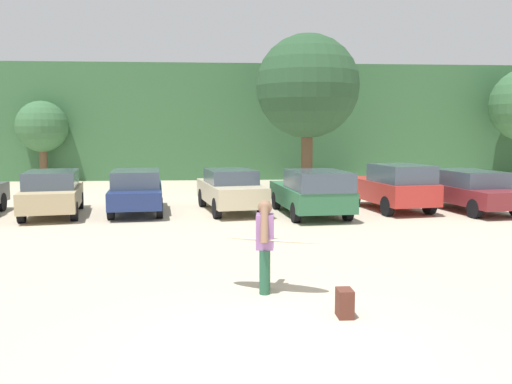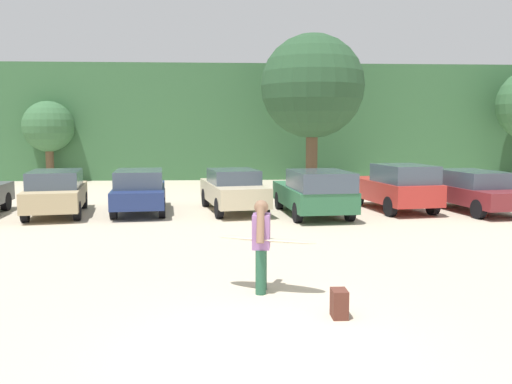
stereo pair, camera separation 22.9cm
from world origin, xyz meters
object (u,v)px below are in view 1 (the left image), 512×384
parked_car_forest_green (312,192)px  backpack_dropped (345,303)px  surfboard_cream (270,240)px  parked_car_tan (52,192)px  parked_car_maroon (470,189)px  parked_car_red (393,186)px  parked_car_navy (136,190)px  parked_car_champagne (230,189)px  person_adult (265,240)px

parked_car_forest_green → backpack_dropped: bearing=167.3°
parked_car_forest_green → surfboard_cream: 8.93m
parked_car_tan → parked_car_maroon: bearing=-100.1°
parked_car_maroon → backpack_dropped: parked_car_maroon is taller
parked_car_tan → parked_car_maroon: 14.79m
parked_car_tan → parked_car_red: size_ratio=1.03×
parked_car_navy → parked_car_tan: bearing=92.5°
parked_car_champagne → person_adult: bearing=171.3°
parked_car_red → parked_car_tan: bearing=81.6°
parked_car_maroon → backpack_dropped: size_ratio=10.34×
parked_car_tan → parked_car_navy: bearing=-91.2°
parked_car_tan → parked_car_forest_green: parked_car_forest_green is taller
parked_car_red → parked_car_forest_green: bearing=98.6°
surfboard_cream → parked_car_champagne: bearing=-64.6°
surfboard_cream → parked_car_red: bearing=-96.7°
parked_car_tan → parked_car_champagne: 6.15m
parked_car_tan → parked_car_maroon: parked_car_tan is taller
parked_car_tan → person_adult: bearing=-155.4°
parked_car_forest_green → person_adult: person_adult is taller
parked_car_maroon → person_adult: 12.54m
parked_car_navy → surfboard_cream: size_ratio=2.40×
parked_car_champagne → backpack_dropped: 11.50m
parked_car_maroon → person_adult: (-8.29, -9.41, 0.16)m
surfboard_cream → parked_car_tan: bearing=-32.2°
parked_car_navy → backpack_dropped: (4.85, -11.32, -0.59)m
parked_car_tan → parked_car_navy: size_ratio=0.98×
parked_car_red → surfboard_cream: 11.10m
parked_car_red → backpack_dropped: size_ratio=9.73×
parked_car_red → parked_car_navy: bearing=79.4°
parked_car_navy → parked_car_maroon: bearing=-98.4°
parked_car_navy → parked_car_red: 9.26m
backpack_dropped → parked_car_forest_green: bearing=83.0°
parked_car_forest_green → backpack_dropped: size_ratio=10.57×
parked_car_tan → surfboard_cream: 11.49m
parked_car_forest_green → parked_car_red: parked_car_red is taller
parked_car_navy → parked_car_red: bearing=-97.2°
parked_car_tan → parked_car_red: parked_car_red is taller
parked_car_navy → parked_car_maroon: parked_car_navy is taller
parked_car_red → backpack_dropped: (-4.41, -11.15, -0.66)m
parked_car_forest_green → person_adult: bearing=159.0°
parked_car_maroon → surfboard_cream: parked_car_maroon is taller
parked_car_maroon → surfboard_cream: 12.45m
parked_car_forest_green → parked_car_tan: bearing=79.3°
parked_car_tan → parked_car_champagne: size_ratio=0.96×
parked_car_forest_green → backpack_dropped: parked_car_forest_green is taller
parked_car_tan → surfboard_cream: parked_car_tan is taller
parked_car_navy → backpack_dropped: 12.33m
parked_car_red → backpack_dropped: 12.01m
person_adult → backpack_dropped: (1.14, -1.44, -0.73)m
parked_car_maroon → person_adult: bearing=129.9°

